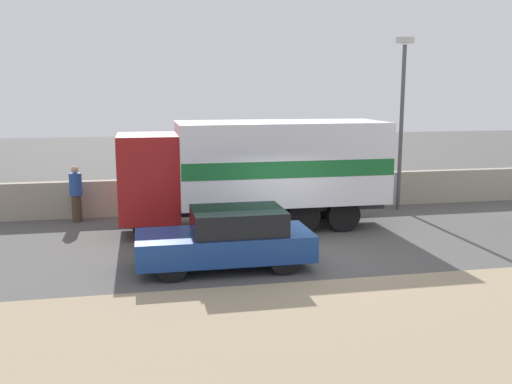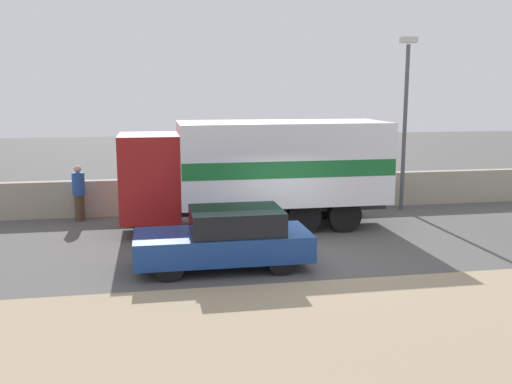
{
  "view_description": "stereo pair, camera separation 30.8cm",
  "coord_description": "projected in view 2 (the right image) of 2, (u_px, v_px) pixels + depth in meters",
  "views": [
    {
      "loc": [
        -3.83,
        -13.78,
        4.26
      ],
      "look_at": [
        -0.79,
        1.26,
        1.49
      ],
      "focal_mm": 40.0,
      "sensor_mm": 36.0,
      "label": 1
    },
    {
      "loc": [
        -3.53,
        -13.84,
        4.26
      ],
      "look_at": [
        -0.79,
        1.26,
        1.49
      ],
      "focal_mm": 40.0,
      "sensor_mm": 36.0,
      "label": 2
    }
  ],
  "objects": [
    {
      "name": "pedestrian",
      "position": [
        79.0,
        192.0,
        18.57
      ],
      "size": [
        0.4,
        0.4,
        1.84
      ],
      "color": "#473828",
      "rests_on": "ground_plane"
    },
    {
      "name": "street_lamp",
      "position": [
        405.0,
        110.0,
        19.85
      ],
      "size": [
        0.56,
        0.28,
        6.03
      ],
      "color": "#4C4C51",
      "rests_on": "ground_plane"
    },
    {
      "name": "dirt_shoulder_foreground",
      "position": [
        368.0,
        341.0,
        9.75
      ],
      "size": [
        60.0,
        6.21,
        0.04
      ],
      "color": "#9E896B",
      "rests_on": "ground_plane"
    },
    {
      "name": "stone_wall_backdrop",
      "position": [
        255.0,
        193.0,
        20.29
      ],
      "size": [
        60.0,
        0.35,
        1.24
      ],
      "color": "#A39984",
      "rests_on": "ground_plane"
    },
    {
      "name": "ground_plane",
      "position": [
        294.0,
        256.0,
        14.78
      ],
      "size": [
        80.0,
        80.0,
        0.0
      ],
      "primitive_type": "plane",
      "color": "#514F4C"
    },
    {
      "name": "car_hatchback",
      "position": [
        226.0,
        238.0,
        13.7
      ],
      "size": [
        4.19,
        1.78,
        1.45
      ],
      "rotation": [
        0.0,
        0.0,
        3.14
      ],
      "color": "navy",
      "rests_on": "ground_plane"
    },
    {
      "name": "box_truck",
      "position": [
        262.0,
        167.0,
        17.45
      ],
      "size": [
        8.07,
        2.62,
        3.29
      ],
      "rotation": [
        0.0,
        0.0,
        3.14
      ],
      "color": "maroon",
      "rests_on": "ground_plane"
    }
  ]
}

